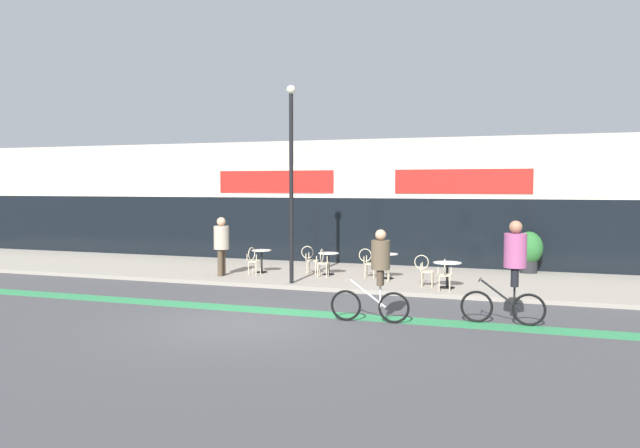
% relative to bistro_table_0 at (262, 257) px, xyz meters
% --- Properties ---
extents(ground_plane, '(120.00, 120.00, 0.00)m').
position_rel_bistro_table_0_xyz_m(ground_plane, '(2.59, -6.70, -0.64)').
color(ground_plane, '#424244').
extents(sidewalk_slab, '(40.00, 5.50, 0.12)m').
position_rel_bistro_table_0_xyz_m(sidewalk_slab, '(2.59, 0.55, -0.58)').
color(sidewalk_slab, gray).
rests_on(sidewalk_slab, ground).
extents(storefront_facade, '(40.00, 4.06, 4.65)m').
position_rel_bistro_table_0_xyz_m(storefront_facade, '(2.59, 5.26, 1.68)').
color(storefront_facade, '#B2A899').
rests_on(storefront_facade, ground).
extents(bike_lane_stripe, '(36.00, 0.70, 0.01)m').
position_rel_bistro_table_0_xyz_m(bike_lane_stripe, '(2.59, -5.13, -0.64)').
color(bike_lane_stripe, '#2D844C').
rests_on(bike_lane_stripe, ground).
extents(bistro_table_0, '(0.64, 0.64, 0.74)m').
position_rel_bistro_table_0_xyz_m(bistro_table_0, '(0.00, 0.00, 0.00)').
color(bistro_table_0, black).
rests_on(bistro_table_0, sidewalk_slab).
extents(bistro_table_1, '(0.66, 0.66, 0.70)m').
position_rel_bistro_table_0_xyz_m(bistro_table_1, '(2.24, 0.25, -0.02)').
color(bistro_table_1, black).
rests_on(bistro_table_1, sidewalk_slab).
extents(bistro_table_2, '(0.61, 0.61, 0.77)m').
position_rel_bistro_table_0_xyz_m(bistro_table_2, '(4.23, 0.04, 0.01)').
color(bistro_table_2, black).
rests_on(bistro_table_2, sidewalk_slab).
extents(bistro_table_3, '(0.78, 0.78, 0.72)m').
position_rel_bistro_table_0_xyz_m(bistro_table_3, '(6.18, -1.14, -0.00)').
color(bistro_table_3, black).
rests_on(bistro_table_3, sidewalk_slab).
extents(cafe_chair_0_near, '(0.44, 0.59, 0.90)m').
position_rel_bistro_table_0_xyz_m(cafe_chair_0_near, '(-0.01, -0.63, -0.01)').
color(cafe_chair_0_near, beige).
rests_on(cafe_chair_0_near, sidewalk_slab).
extents(cafe_chair_1_near, '(0.44, 0.59, 0.90)m').
position_rel_bistro_table_0_xyz_m(cafe_chair_1_near, '(2.24, -0.38, -0.01)').
color(cafe_chair_1_near, beige).
rests_on(cafe_chair_1_near, sidewalk_slab).
extents(cafe_chair_1_side, '(0.59, 0.43, 0.90)m').
position_rel_bistro_table_0_xyz_m(cafe_chair_1_side, '(1.61, 0.24, -0.01)').
color(cafe_chair_1_side, beige).
rests_on(cafe_chair_1_side, sidewalk_slab).
extents(cafe_chair_2_near, '(0.44, 0.59, 0.90)m').
position_rel_bistro_table_0_xyz_m(cafe_chair_2_near, '(4.23, -0.58, -0.01)').
color(cafe_chair_2_near, beige).
rests_on(cafe_chair_2_near, sidewalk_slab).
extents(cafe_chair_2_side, '(0.58, 0.41, 0.90)m').
position_rel_bistro_table_0_xyz_m(cafe_chair_2_side, '(3.60, 0.04, -0.01)').
color(cafe_chair_2_side, beige).
rests_on(cafe_chair_2_side, sidewalk_slab).
extents(cafe_chair_3_near, '(0.45, 0.60, 0.90)m').
position_rel_bistro_table_0_xyz_m(cafe_chair_3_near, '(6.19, -1.76, -0.01)').
color(cafe_chair_3_near, beige).
rests_on(cafe_chair_3_near, sidewalk_slab).
extents(cafe_chair_3_side, '(0.59, 0.42, 0.90)m').
position_rel_bistro_table_0_xyz_m(cafe_chair_3_side, '(5.56, -1.14, -0.01)').
color(cafe_chair_3_side, beige).
rests_on(cafe_chair_3_side, sidewalk_slab).
extents(planter_pot, '(0.89, 0.89, 1.36)m').
position_rel_bistro_table_0_xyz_m(planter_pot, '(8.30, 2.79, 0.21)').
color(planter_pot, '#232326').
rests_on(planter_pot, sidewalk_slab).
extents(lamp_post, '(0.26, 0.26, 5.73)m').
position_rel_bistro_table_0_xyz_m(lamp_post, '(1.77, -1.78, 2.75)').
color(lamp_post, black).
rests_on(lamp_post, sidewalk_slab).
extents(cyclist_0, '(1.78, 0.49, 2.23)m').
position_rel_bistro_table_0_xyz_m(cyclist_0, '(8.03, -4.83, 0.68)').
color(cyclist_0, black).
rests_on(cyclist_0, ground).
extents(cyclist_1, '(1.74, 0.52, 2.03)m').
position_rel_bistro_table_0_xyz_m(cyclist_1, '(5.26, -5.54, 0.51)').
color(cyclist_1, black).
rests_on(cyclist_1, ground).
extents(pedestrian_near_end, '(0.48, 0.48, 1.86)m').
position_rel_bistro_table_0_xyz_m(pedestrian_near_end, '(-0.88, -1.11, 0.58)').
color(pedestrian_near_end, '#4C3D2D').
rests_on(pedestrian_near_end, sidewalk_slab).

